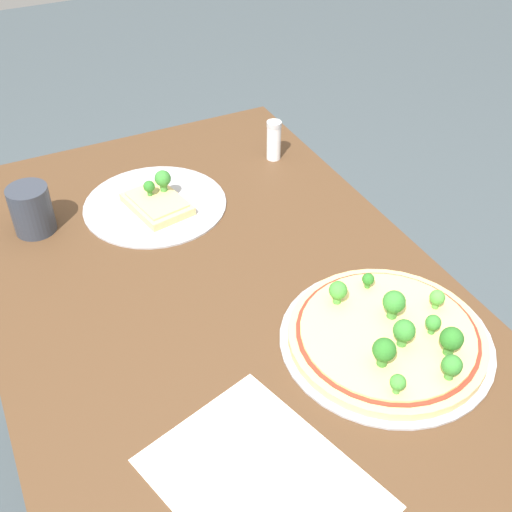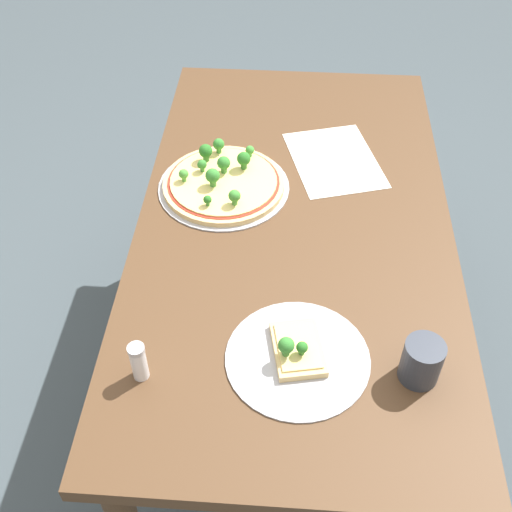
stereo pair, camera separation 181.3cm
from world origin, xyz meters
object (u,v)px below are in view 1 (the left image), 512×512
(pizza_tray_whole, at_px, (389,335))
(pizza_tray_slice, at_px, (156,202))
(drinking_cup, at_px, (31,210))
(dining_table, at_px, (250,370))
(condiment_shaker, at_px, (274,140))

(pizza_tray_whole, distance_m, pizza_tray_slice, 0.54)
(drinking_cup, bearing_deg, pizza_tray_whole, 38.66)
(dining_table, relative_size, pizza_tray_slice, 4.89)
(condiment_shaker, bearing_deg, pizza_tray_slice, -77.82)
(dining_table, bearing_deg, pizza_tray_slice, -177.70)
(pizza_tray_whole, relative_size, condiment_shaker, 3.73)
(pizza_tray_slice, relative_size, drinking_cup, 3.06)
(pizza_tray_slice, height_order, drinking_cup, drinking_cup)
(pizza_tray_whole, relative_size, pizza_tray_slice, 1.16)
(pizza_tray_slice, bearing_deg, pizza_tray_whole, 21.32)
(drinking_cup, bearing_deg, condiment_shaker, 93.90)
(pizza_tray_slice, relative_size, condiment_shaker, 3.21)
(drinking_cup, relative_size, condiment_shaker, 1.05)
(dining_table, distance_m, pizza_tray_whole, 0.24)
(drinking_cup, bearing_deg, pizza_tray_slice, 83.09)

